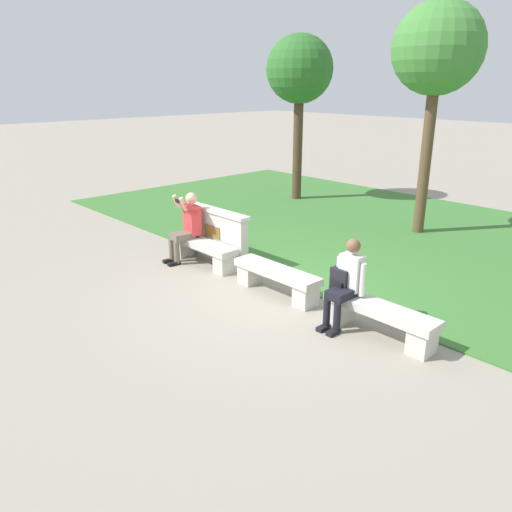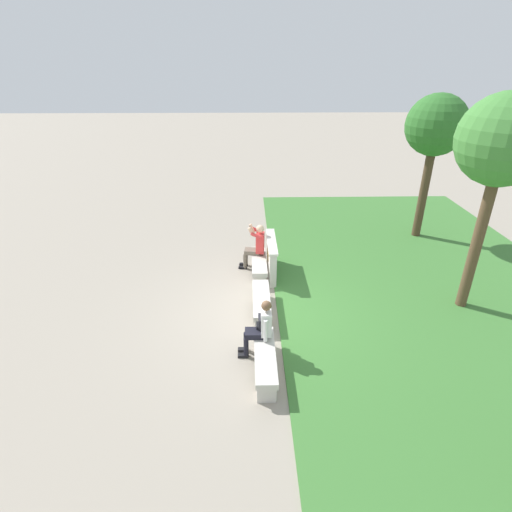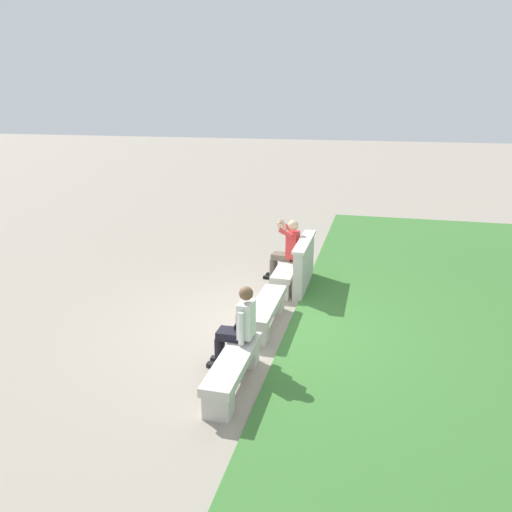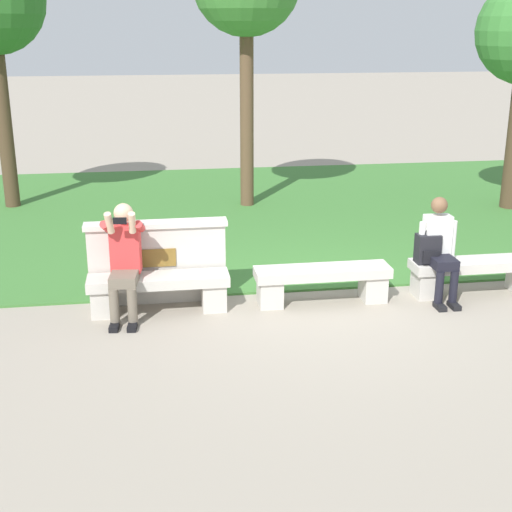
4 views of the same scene
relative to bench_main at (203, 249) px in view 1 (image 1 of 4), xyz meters
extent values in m
plane|color=gray|center=(1.97, 0.00, -0.29)|extent=(80.00, 80.00, 0.00)
cube|color=#3D7533|center=(1.97, 4.38, -0.28)|extent=(17.58, 8.00, 0.03)
cube|color=beige|center=(0.00, 0.00, 0.10)|extent=(1.65, 0.40, 0.12)
cube|color=beige|center=(-0.64, 0.00, -0.13)|extent=(0.28, 0.34, 0.33)
cube|color=beige|center=(0.64, 0.00, -0.13)|extent=(0.28, 0.34, 0.33)
cube|color=beige|center=(1.97, 0.00, 0.10)|extent=(1.65, 0.40, 0.12)
cube|color=beige|center=(1.32, 0.00, -0.13)|extent=(0.28, 0.34, 0.33)
cube|color=beige|center=(2.61, 0.00, -0.13)|extent=(0.28, 0.34, 0.33)
cube|color=beige|center=(3.93, 0.00, 0.10)|extent=(1.65, 0.40, 0.12)
cube|color=beige|center=(3.29, 0.00, -0.13)|extent=(0.28, 0.34, 0.33)
cube|color=beige|center=(4.58, 0.00, -0.13)|extent=(0.28, 0.34, 0.33)
cube|color=beige|center=(0.00, 0.34, 0.18)|extent=(1.64, 0.18, 0.95)
cube|color=beige|center=(0.00, 0.34, 0.69)|extent=(1.70, 0.24, 0.06)
cube|color=brown|center=(0.00, 0.24, 0.30)|extent=(0.44, 0.02, 0.22)
cube|color=black|center=(-0.51, -0.44, -0.26)|extent=(0.13, 0.25, 0.06)
cylinder|color=#6B6051|center=(-0.50, -0.37, -0.05)|extent=(0.11, 0.11, 0.42)
cube|color=black|center=(-0.31, -0.46, -0.26)|extent=(0.13, 0.25, 0.06)
cylinder|color=#6B6051|center=(-0.31, -0.39, -0.05)|extent=(0.11, 0.11, 0.42)
cube|color=#6B6051|center=(-0.38, -0.19, 0.22)|extent=(0.34, 0.45, 0.12)
cube|color=#D83838|center=(-0.36, 0.04, 0.50)|extent=(0.36, 0.26, 0.56)
sphere|color=beige|center=(-0.36, 0.04, 0.92)|extent=(0.22, 0.22, 0.22)
cylinder|color=#D83838|center=(-0.56, -0.04, 0.79)|extent=(0.12, 0.32, 0.21)
cylinder|color=beige|center=(-0.51, -0.19, 0.87)|extent=(0.12, 0.20, 0.27)
cylinder|color=#D83838|center=(-0.18, -0.08, 0.79)|extent=(0.12, 0.32, 0.21)
cylinder|color=beige|center=(-0.26, -0.21, 0.87)|extent=(0.08, 0.18, 0.27)
cube|color=black|center=(-0.39, -0.26, 0.91)|extent=(0.15, 0.03, 0.08)
cube|color=black|center=(3.31, -0.42, -0.26)|extent=(0.10, 0.22, 0.06)
cylinder|color=black|center=(3.31, -0.36, -0.05)|extent=(0.10, 0.10, 0.42)
cube|color=black|center=(3.49, -0.42, -0.26)|extent=(0.10, 0.22, 0.06)
cylinder|color=black|center=(3.49, -0.36, -0.05)|extent=(0.10, 0.10, 0.42)
cube|color=black|center=(3.40, -0.18, 0.22)|extent=(0.28, 0.40, 0.12)
cube|color=silver|center=(3.40, 0.04, 0.48)|extent=(0.32, 0.20, 0.52)
sphere|color=brown|center=(3.40, 0.04, 0.87)|extent=(0.20, 0.20, 0.20)
cylinder|color=silver|center=(3.20, 0.02, 0.43)|extent=(0.08, 0.08, 0.48)
cylinder|color=silver|center=(3.60, 0.02, 0.43)|extent=(0.08, 0.08, 0.48)
cube|color=black|center=(3.28, -0.01, 0.34)|extent=(0.28, 0.20, 0.36)
cube|color=black|center=(3.28, -0.12, 0.27)|extent=(0.20, 0.06, 0.16)
torus|color=black|center=(3.28, -0.01, 0.54)|extent=(0.10, 0.02, 0.10)
cylinder|color=brown|center=(1.72, 4.89, 1.40)|extent=(0.24, 0.24, 3.38)
sphere|color=#428438|center=(1.72, 4.89, 3.66)|extent=(1.89, 1.89, 1.89)
cylinder|color=#4C3826|center=(-2.58, 5.43, 1.25)|extent=(0.27, 0.27, 3.08)
sphere|color=#2D6B28|center=(-2.58, 5.43, 3.34)|extent=(1.84, 1.84, 1.84)
camera|label=1|loc=(7.25, -5.39, 3.00)|focal=35.00mm
camera|label=2|loc=(9.84, -0.30, 5.11)|focal=28.00mm
camera|label=3|loc=(9.58, 1.72, 3.44)|focal=35.00mm
camera|label=4|loc=(-0.03, -7.90, 2.97)|focal=50.00mm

